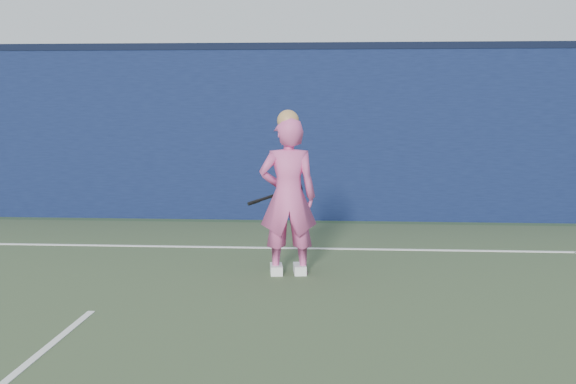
{
  "coord_description": "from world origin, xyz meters",
  "views": [
    {
      "loc": [
        2.15,
        -5.41,
        1.77
      ],
      "look_at": [
        1.53,
        2.61,
        0.85
      ],
      "focal_mm": 50.0,
      "sensor_mm": 36.0,
      "label": 1
    }
  ],
  "objects": [
    {
      "name": "ground",
      "position": [
        0.0,
        0.0,
        0.0
      ],
      "size": [
        80.0,
        80.0,
        0.0
      ],
      "primitive_type": "plane",
      "color": "#2C472C",
      "rests_on": "ground"
    },
    {
      "name": "player",
      "position": [
        1.53,
        2.61,
        0.81
      ],
      "size": [
        0.63,
        0.46,
        1.68
      ],
      "rotation": [
        0.0,
        0.0,
        3.27
      ],
      "color": "#D95498",
      "rests_on": "ground"
    },
    {
      "name": "wall_cap",
      "position": [
        0.0,
        6.5,
        2.55
      ],
      "size": [
        24.0,
        0.42,
        0.1
      ],
      "primitive_type": "cube",
      "color": "black",
      "rests_on": "backstop_wall"
    },
    {
      "name": "racket",
      "position": [
        1.48,
        3.09,
        0.79
      ],
      "size": [
        0.6,
        0.29,
        0.33
      ],
      "rotation": [
        0.0,
        0.0,
        0.29
      ],
      "color": "black",
      "rests_on": "ground"
    },
    {
      "name": "court_lines",
      "position": [
        0.0,
        -0.33,
        0.01
      ],
      "size": [
        11.0,
        12.04,
        0.01
      ],
      "color": "white",
      "rests_on": "court_surface"
    },
    {
      "name": "backstop_wall",
      "position": [
        0.0,
        6.5,
        1.25
      ],
      "size": [
        24.0,
        0.4,
        2.5
      ],
      "primitive_type": "cube",
      "color": "#0C1537",
      "rests_on": "ground"
    }
  ]
}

